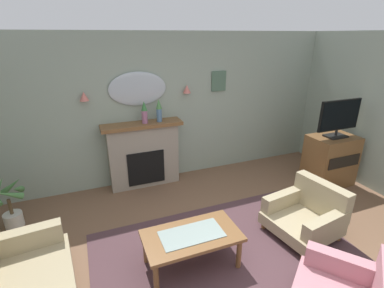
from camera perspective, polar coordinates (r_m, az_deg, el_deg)
The scene contains 15 objects.
floor at distance 3.61m, azimuth 10.04°, elevation -25.47°, with size 7.26×6.38×0.10m, color brown.
wall_back at distance 5.15m, azimuth -4.99°, elevation 7.09°, with size 7.26×0.10×2.61m, color #93A393.
patterned_rug at distance 3.68m, azimuth 8.36°, elevation -22.86°, with size 3.20×2.40×0.01m, color #4C3338.
fireplace at distance 5.06m, azimuth -9.64°, elevation -2.21°, with size 1.36×0.36×1.16m.
mantel_vase_left at distance 4.79m, azimuth -9.55°, elevation 6.37°, with size 0.10×0.10×0.38m.
mantel_vase_right at distance 4.84m, azimuth -6.65°, elevation 6.78°, with size 0.10×0.10×0.38m.
wall_mirror at distance 4.86m, azimuth -10.84°, elevation 10.83°, with size 0.96×0.06×0.56m, color #B2BCC6.
wall_sconce_left at distance 4.74m, azimuth -20.89°, elevation 8.95°, with size 0.14×0.14×0.14m, color #D17066.
wall_sconce_right at distance 5.05m, azimuth -1.04°, elevation 11.00°, with size 0.14×0.14×0.14m, color #D17066.
framed_picture at distance 5.35m, azimuth 5.40°, elevation 12.47°, with size 0.28×0.03×0.36m, color #4C6B56.
coffee_table at distance 3.40m, azimuth -0.07°, elevation -18.41°, with size 1.10×0.60×0.45m.
armchair_beside_couch at distance 4.22m, azimuth 22.14°, elevation -12.78°, with size 0.93×0.92×0.71m.
tv_cabinet at distance 5.65m, azimuth 25.97°, elevation -2.94°, with size 0.80×0.57×0.90m.
tv_flatscreen at distance 5.39m, azimuth 27.48°, elevation 4.74°, with size 0.84×0.24×0.65m.
potted_plant_small_fern at distance 4.73m, azimuth -32.77°, elevation -10.22°, with size 0.47×0.47×0.74m.
Camera 1 is at (-1.42, -2.05, 2.56)m, focal length 26.54 mm.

